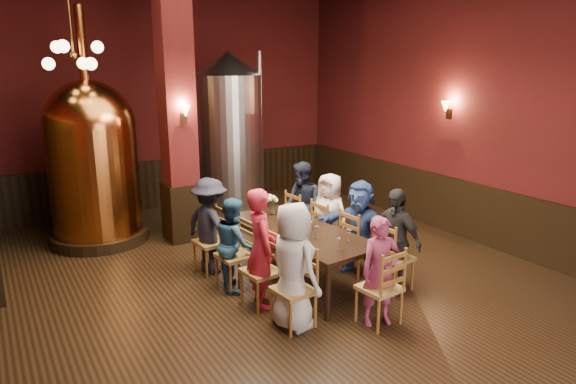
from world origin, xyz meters
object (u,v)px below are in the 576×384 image
person_1 (261,248)px  steel_vessel (230,135)px  person_0 (293,266)px  copper_kettle (93,160)px  rose_vase (272,201)px  person_2 (234,243)px  dining_table (299,234)px

person_1 → steel_vessel: (1.43, 3.91, 0.83)m
person_0 → copper_kettle: size_ratio=0.39×
person_1 → rose_vase: bearing=-21.2°
steel_vessel → rose_vase: size_ratio=10.10×
person_2 → steel_vessel: 3.71m
person_1 → rose_vase: 1.50m
dining_table → rose_vase: (0.04, 0.81, 0.27)m
person_1 → person_2: (-0.06, 0.66, -0.13)m
rose_vase → person_1: bearing=-125.1°
copper_kettle → rose_vase: bearing=-48.0°
steel_vessel → rose_vase: (-0.57, -2.69, -0.64)m
copper_kettle → steel_vessel: (2.68, 0.35, 0.19)m
dining_table → person_0: 1.31m
person_0 → steel_vessel: 4.85m
copper_kettle → steel_vessel: bearing=7.5°
person_2 → copper_kettle: (-1.19, 2.90, 0.78)m
dining_table → person_0: bearing=-130.4°
person_1 → rose_vase: (0.86, 1.22, 0.19)m
steel_vessel → rose_vase: 2.83m
person_0 → rose_vase: bearing=-31.5°
person_0 → rose_vase: (0.79, 1.89, 0.20)m
person_1 → person_2: bearing=19.2°
person_0 → copper_kettle: bearing=8.6°
dining_table → person_2: 0.91m
copper_kettle → person_1: bearing=-70.6°
person_2 → copper_kettle: size_ratio=0.33×
copper_kettle → dining_table: bearing=-56.7°
dining_table → copper_kettle: copper_kettle is taller
dining_table → rose_vase: bearing=81.8°
person_0 → person_2: (-0.12, 1.32, -0.12)m
dining_table → steel_vessel: size_ratio=0.78×
copper_kettle → person_2: bearing=-67.7°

